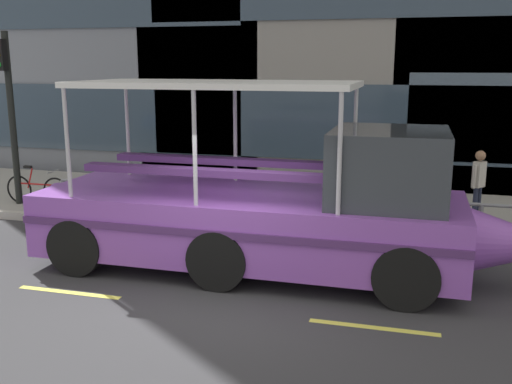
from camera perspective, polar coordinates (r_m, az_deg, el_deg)
ground_plane at (r=9.33m, az=-3.41°, el=-10.14°), size 120.00×120.00×0.00m
sidewalk at (r=14.46m, az=3.70°, el=-1.53°), size 32.00×4.80×0.18m
curb_edge at (r=12.12m, az=1.30°, el=-4.29°), size 32.00×0.18×0.18m
lane_centreline at (r=8.90m, az=-4.47°, el=-11.31°), size 25.80×0.12×0.01m
curb_guardrail at (r=12.18m, az=3.74°, el=-1.19°), size 11.09×0.09×0.79m
traffic_light_pole at (r=15.24m, az=-23.05°, el=8.14°), size 0.24×0.46×4.15m
leaned_bicycle at (r=15.27m, az=-20.63°, el=0.23°), size 1.74×0.46×0.96m
duck_tour_boat at (r=10.09m, az=2.22°, el=-1.93°), size 9.18×2.50×3.29m
pedestrian_near_bow at (r=13.46m, az=20.96°, el=1.16°), size 0.31×0.39×1.58m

